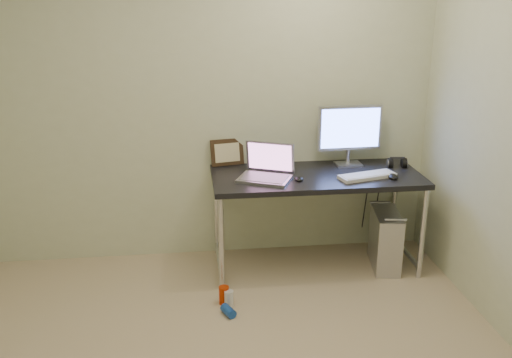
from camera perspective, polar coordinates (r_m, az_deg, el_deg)
name	(u,v)px	position (r m, az deg, el deg)	size (l,w,h in m)	color
wall_back	(207,102)	(4.39, -4.89, 7.69)	(3.50, 0.02, 2.50)	beige
desk	(316,184)	(4.31, 6.04, -0.54)	(1.56, 0.68, 0.75)	black
tower_computer	(385,239)	(4.55, 12.80, -5.91)	(0.25, 0.45, 0.48)	silver
cable_a	(366,201)	(4.79, 10.92, -2.20)	(0.01, 0.01, 0.70)	black
cable_b	(377,204)	(4.81, 12.00, -2.45)	(0.01, 0.01, 0.72)	black
can_red	(224,295)	(4.01, -3.22, -11.53)	(0.07, 0.07, 0.13)	#AC2703
can_white	(229,298)	(3.99, -2.72, -11.85)	(0.06, 0.06, 0.12)	silver
can_blue	(228,311)	(3.90, -2.78, -13.05)	(0.06, 0.06, 0.11)	#1844A0
laptop	(267,170)	(4.17, 1.08, 0.90)	(0.46, 0.42, 0.25)	#ADADB5
monitor	(350,131)	(4.48, 9.37, 4.80)	(0.50, 0.15, 0.47)	#ADADB5
keyboard	(367,176)	(4.26, 11.06, 0.30)	(0.43, 0.14, 0.03)	silver
mouse_right	(393,176)	(4.29, 13.54, 0.33)	(0.07, 0.11, 0.04)	black
mouse_left	(299,178)	(4.14, 4.33, 0.11)	(0.06, 0.10, 0.03)	black
headphones	(397,163)	(4.57, 13.92, 1.52)	(0.15, 0.09, 0.10)	black
picture_frame	(227,152)	(4.46, -2.90, 2.69)	(0.26, 0.03, 0.21)	black
webcam	(267,156)	(4.43, 1.08, 2.28)	(0.04, 0.03, 0.11)	silver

